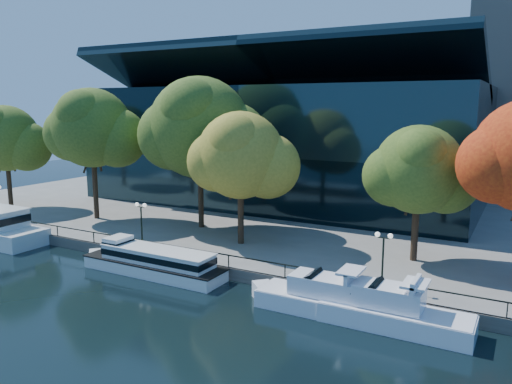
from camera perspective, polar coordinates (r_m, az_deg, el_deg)
The scene contains 14 objects.
ground at distance 41.12m, azimuth -11.59°, elevation -9.86°, with size 160.00×160.00×0.00m, color black.
promenade at distance 71.60m, azimuth 7.59°, elevation -0.86°, with size 90.00×67.08×1.00m.
railing at distance 42.92m, azimuth -8.86°, elevation -6.21°, with size 88.20×0.08×0.99m.
convention_building at distance 67.95m, azimuth 3.17°, elevation 5.45°, with size 50.00×24.57×21.43m.
tour_boat at distance 42.47m, azimuth -12.00°, elevation -7.62°, with size 14.11×3.15×2.68m.
cruiser_near at distance 34.41m, azimuth 7.96°, elevation -11.93°, with size 11.40×2.94×3.30m.
cruiser_far at distance 33.18m, azimuth 14.89°, elevation -12.91°, with size 10.49×2.91×3.43m.
tree_0 at distance 69.20m, azimuth -26.67°, elevation 5.36°, with size 10.20×8.36×12.80m.
tree_1 at distance 58.55m, azimuth -18.16°, elevation 6.79°, with size 11.02×9.04×14.68m.
tree_2 at distance 51.69m, azimuth -6.32°, elevation 7.07°, with size 13.04×10.70×15.70m.
tree_3 at distance 45.33m, azimuth -1.65°, elevation 3.99°, with size 9.99×8.19×12.27m.
tree_4 at distance 42.40m, azimuth 18.23°, elevation 2.22°, with size 9.03×7.40×11.23m.
lamp_1 at distance 46.57m, azimuth -13.00°, elevation -2.48°, with size 1.26×0.36×4.03m.
lamp_2 at distance 36.12m, azimuth 14.35°, elevation -6.14°, with size 1.26×0.36×4.03m.
Camera 1 is at (25.46, -29.21, 13.77)m, focal length 35.00 mm.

